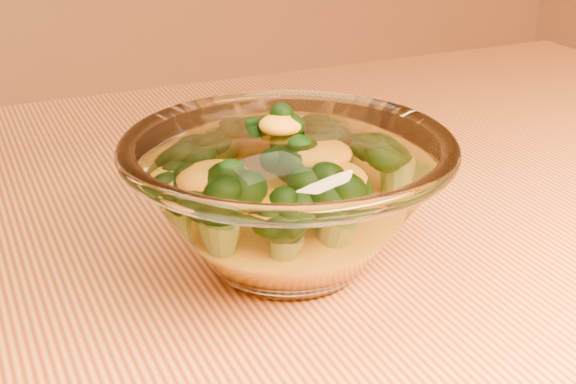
{
  "coord_description": "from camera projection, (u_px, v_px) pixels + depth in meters",
  "views": [
    {
      "loc": [
        -0.11,
        -0.38,
        0.99
      ],
      "look_at": [
        0.06,
        0.01,
        0.8
      ],
      "focal_mm": 50.0,
      "sensor_mm": 36.0,
      "label": 1
    }
  ],
  "objects": [
    {
      "name": "cheese_sauce",
      "position": [
        288.0,
        226.0,
        0.47
      ],
      "size": [
        0.11,
        0.11,
        0.03
      ],
      "primitive_type": "ellipsoid",
      "color": "#F8B014",
      "rests_on": "glass_bowl"
    },
    {
      "name": "glass_bowl",
      "position": [
        288.0,
        199.0,
        0.46
      ],
      "size": [
        0.19,
        0.19,
        0.09
      ],
      "color": "white",
      "rests_on": "table"
    },
    {
      "name": "broccoli_heap",
      "position": [
        280.0,
        179.0,
        0.47
      ],
      "size": [
        0.13,
        0.12,
        0.06
      ],
      "color": "black",
      "rests_on": "cheese_sauce"
    }
  ]
}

